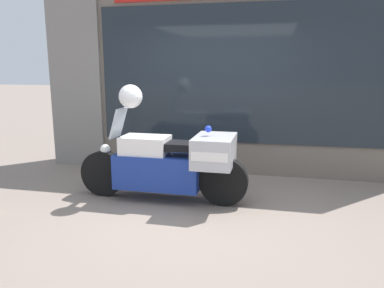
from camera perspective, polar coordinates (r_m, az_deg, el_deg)
The scene contains 5 objects.
ground_plane at distance 4.82m, azimuth 0.25°, elevation -10.13°, with size 60.00×60.00×0.00m, color gray.
shop_building at distance 6.52m, azimuth 0.30°, elevation 10.19°, with size 6.11×0.55×3.23m.
window_display at distance 6.56m, azimuth 7.64°, elevation -0.24°, with size 4.68×0.30×1.86m.
paramedic_motorcycle at distance 5.02m, azimuth -2.97°, elevation -2.82°, with size 2.35×0.76×1.25m.
white_helmet at distance 5.06m, azimuth -9.34°, elevation 7.16°, with size 0.31×0.31×0.31m, color white.
Camera 1 is at (0.96, -4.37, 1.79)m, focal length 35.00 mm.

